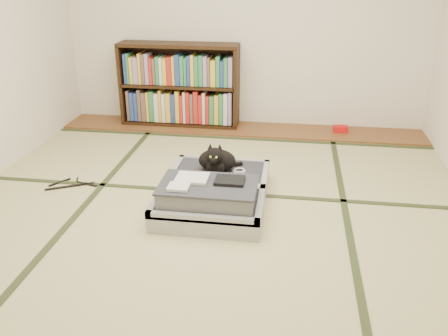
# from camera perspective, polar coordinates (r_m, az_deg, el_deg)

# --- Properties ---
(floor) EXTENTS (4.50, 4.50, 0.00)m
(floor) POSITION_cam_1_polar(r_m,az_deg,el_deg) (3.54, -1.64, -5.92)
(floor) COLOR #C9BD86
(floor) RESTS_ON ground
(wood_strip) EXTENTS (4.00, 0.50, 0.02)m
(wood_strip) POSITION_cam_1_polar(r_m,az_deg,el_deg) (5.35, 2.06, 4.73)
(wood_strip) COLOR brown
(wood_strip) RESTS_ON ground
(red_item) EXTENTS (0.16, 0.10, 0.07)m
(red_item) POSITION_cam_1_polar(r_m,az_deg,el_deg) (5.36, 13.85, 4.59)
(red_item) COLOR red
(red_item) RESTS_ON wood_strip
(room_shell) EXTENTS (4.50, 4.50, 4.50)m
(room_shell) POSITION_cam_1_polar(r_m,az_deg,el_deg) (3.09, -1.97, 18.34)
(room_shell) COLOR white
(room_shell) RESTS_ON ground
(tatami_borders) EXTENTS (4.00, 4.50, 0.01)m
(tatami_borders) POSITION_cam_1_polar(r_m,az_deg,el_deg) (3.97, -0.41, -2.38)
(tatami_borders) COLOR #2D381E
(tatami_borders) RESTS_ON ground
(bookcase) EXTENTS (1.33, 0.30, 0.92)m
(bookcase) POSITION_cam_1_polar(r_m,az_deg,el_deg) (5.41, -5.38, 9.73)
(bookcase) COLOR black
(bookcase) RESTS_ON wood_strip
(suitcase) EXTENTS (0.79, 1.06, 0.31)m
(suitcase) POSITION_cam_1_polar(r_m,az_deg,el_deg) (3.65, -1.30, -3.00)
(suitcase) COLOR #AAABAF
(suitcase) RESTS_ON floor
(cat) EXTENTS (0.35, 0.36, 0.28)m
(cat) POSITION_cam_1_polar(r_m,az_deg,el_deg) (3.85, -0.88, 0.90)
(cat) COLOR black
(cat) RESTS_ON suitcase
(cable_coil) EXTENTS (0.11, 0.11, 0.03)m
(cable_coil) POSITION_cam_1_polar(r_m,az_deg,el_deg) (3.89, 1.83, -0.36)
(cable_coil) COLOR white
(cable_coil) RESTS_ON suitcase
(hanger) EXTENTS (0.41, 0.28, 0.01)m
(hanger) POSITION_cam_1_polar(r_m,az_deg,el_deg) (4.22, -17.85, -1.91)
(hanger) COLOR black
(hanger) RESTS_ON floor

